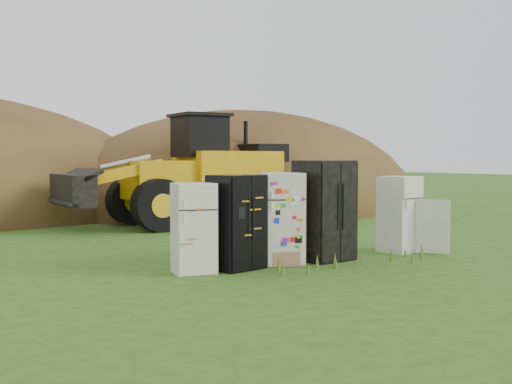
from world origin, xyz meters
TOP-DOWN VIEW (x-y plane):
  - ground at (0.00, 0.00)m, footprint 120.00×120.00m
  - fridge_leftmost at (-2.35, -0.00)m, footprint 0.80×0.78m
  - fridge_black_side at (-1.52, -0.02)m, footprint 1.01×0.87m
  - fridge_sticker at (-0.55, 0.01)m, footprint 0.94×0.90m
  - fridge_dark_mid at (0.42, -0.02)m, footprint 1.09×0.93m
  - fridge_open_door at (2.44, 0.04)m, footprint 0.84×0.80m
  - wheel_loader at (0.46, 7.21)m, footprint 6.79×2.75m
  - dirt_mound_right at (5.30, 11.49)m, footprint 14.77×10.83m

SIDE VIEW (x-z plane):
  - ground at x=0.00m, z-range 0.00..0.00m
  - dirt_mound_right at x=5.30m, z-range -3.82..3.82m
  - fridge_leftmost at x=-2.35m, z-range 0.00..1.55m
  - fridge_open_door at x=2.44m, z-range 0.00..1.59m
  - fridge_black_side at x=-1.52m, z-range 0.00..1.68m
  - fridge_sticker at x=-0.55m, z-range 0.00..1.70m
  - fridge_dark_mid at x=0.42m, z-range 0.00..1.93m
  - wheel_loader at x=0.46m, z-range 0.00..3.28m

